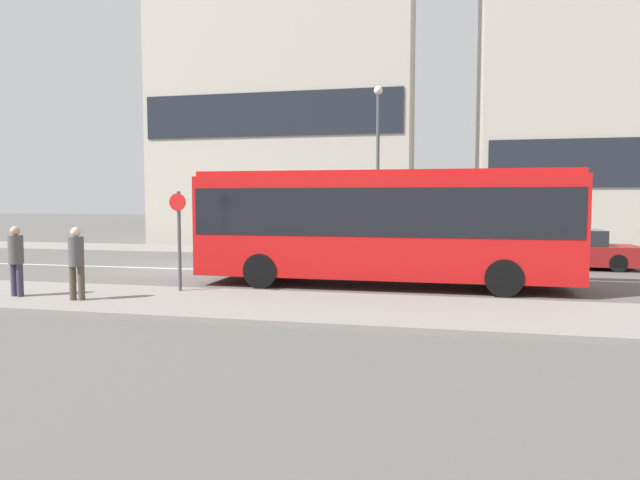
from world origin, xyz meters
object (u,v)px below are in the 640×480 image
Objects in this scene: pedestrian_down_pavement at (76,259)px; pedestrian_near_stop at (16,257)px; city_bus at (382,220)px; parked_car_0 at (568,250)px; street_lamp at (378,152)px; bus_stop_sign at (179,233)px.

pedestrian_near_stop is at bearing -15.49° from pedestrian_down_pavement.
city_bus is 8.21m from parked_car_0.
parked_car_0 is at bearing 40.92° from city_bus.
street_lamp is (-7.05, 2.28, 3.72)m from parked_car_0.
bus_stop_sign is at bearing -144.97° from pedestrian_down_pavement.
street_lamp is (-1.06, 7.77, 2.51)m from city_bus.
street_lamp is at bearing 162.06° from parked_car_0.
pedestrian_down_pavement reaches higher than pedestrian_near_stop.
street_lamp reaches higher than city_bus.
pedestrian_down_pavement is at bearing -113.89° from street_lamp.
pedestrian_down_pavement is at bearing -141.24° from parked_car_0.
bus_stop_sign is at bearing -142.50° from parked_car_0.
city_bus is 2.31× the size of parked_car_0.
parked_car_0 is 0.65× the size of street_lamp.
street_lamp is at bearing 96.17° from city_bus.
city_bus is at bearing -141.78° from pedestrian_near_stop.
street_lamp is at bearing -124.69° from pedestrian_down_pavement.
parked_car_0 is at bearing 37.50° from bus_stop_sign.
city_bus reaches higher than bus_stop_sign.
pedestrian_near_stop is 3.83m from bus_stop_sign.
street_lamp is at bearing -110.47° from pedestrian_near_stop.
city_bus is 1.49× the size of street_lamp.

